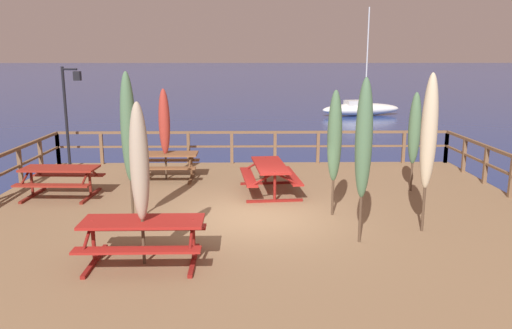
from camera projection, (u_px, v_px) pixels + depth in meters
ground_plane at (257, 250)px, 11.46m from camera, size 600.00×600.00×0.00m
wooden_deck at (257, 233)px, 11.37m from camera, size 13.23×11.64×0.81m
railing_waterside_far at (253, 142)px, 16.67m from camera, size 13.03×0.10×1.09m
picnic_table_mid_right at (60, 175)px, 12.74m from camera, size 1.92×1.49×0.78m
picnic_table_back_left at (143, 231)px, 8.67m from camera, size 2.09×1.41×0.78m
picnic_table_mid_centre at (167, 160)px, 14.61m from camera, size 1.77×1.41×0.78m
picnic_table_front_left at (270, 172)px, 13.13m from camera, size 1.59×2.25×0.78m
patio_umbrella_short_back at (335, 137)px, 11.01m from camera, size 0.32×0.32×2.81m
patio_umbrella_tall_mid_left at (139, 163)px, 8.35m from camera, size 0.32×0.32×2.80m
patio_umbrella_tall_back_right at (164, 122)px, 14.34m from camera, size 0.32×0.32×2.63m
patio_umbrella_tall_back_left at (415, 129)px, 13.07m from camera, size 0.32×0.32×2.62m
patio_umbrella_short_mid at (364, 140)px, 9.31m from camera, size 0.32×0.32×3.15m
patio_umbrella_short_front at (429, 133)px, 9.91m from camera, size 0.32×0.32×3.22m
patio_umbrella_tall_front at (128, 128)px, 10.48m from camera, size 0.32×0.32×3.22m
lamp_post_hooked at (70, 102)px, 15.67m from camera, size 0.66×0.34×3.20m
sailboat_distant at (361, 109)px, 37.12m from camera, size 6.22×2.90×7.72m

